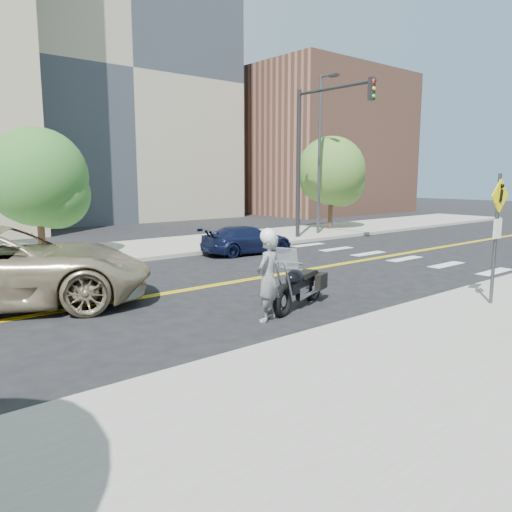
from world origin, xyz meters
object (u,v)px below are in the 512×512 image
at_px(motorcycle, 299,276).
at_px(parked_car_silver, 36,264).
at_px(pedestrian_sign, 497,226).
at_px(parked_car_blue, 247,240).
at_px(motorcyclist, 268,275).

bearing_deg(motorcycle, parked_car_silver, 99.53).
bearing_deg(motorcycle, pedestrian_sign, -64.75).
distance_m(pedestrian_sign, parked_car_silver, 12.23).
distance_m(motorcycle, parked_car_blue, 8.49).
xyz_separation_m(motorcyclist, parked_car_blue, (5.65, 7.70, -0.44)).
relative_size(pedestrian_sign, parked_car_silver, 0.82).
xyz_separation_m(motorcycle, parked_car_blue, (4.31, 7.31, -0.20)).
distance_m(parked_car_silver, parked_car_blue, 8.38).
relative_size(motorcyclist, parked_car_silver, 0.55).
height_order(motorcyclist, parked_car_blue, motorcyclist).
distance_m(motorcycle, parked_car_silver, 7.79).
relative_size(pedestrian_sign, motorcycle, 1.20).
relative_size(pedestrian_sign, motorcyclist, 1.49).
distance_m(motorcyclist, parked_car_silver, 7.55).
bearing_deg(parked_car_blue, motorcyclist, 150.09).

